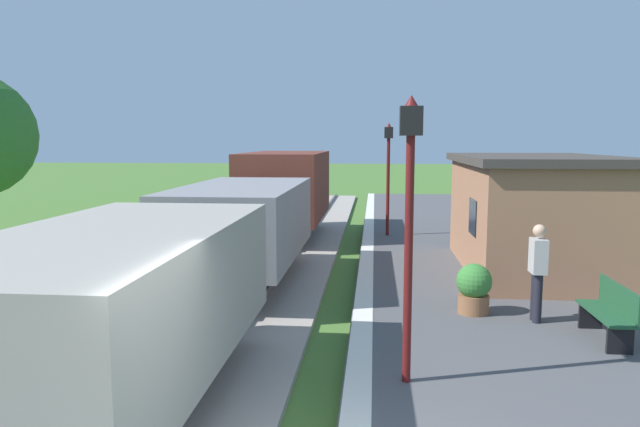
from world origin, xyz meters
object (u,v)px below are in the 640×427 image
potted_planter (474,288)px  lamp_post_near (410,188)px  station_hut (533,213)px  person_waiting (538,269)px  lamp_post_far (388,158)px  bench_near_hut (610,311)px  freight_train (248,220)px

potted_planter → lamp_post_near: 4.06m
station_hut → lamp_post_near: (-3.37, -6.96, 1.15)m
station_hut → person_waiting: 4.30m
station_hut → lamp_post_far: 6.12m
bench_near_hut → potted_planter: 2.30m
bench_near_hut → potted_planter: size_ratio=1.64×
lamp_post_near → freight_train: bearing=119.2°
station_hut → lamp_post_far: lamp_post_far is taller
person_waiting → lamp_post_near: lamp_post_near is taller
station_hut → lamp_post_near: lamp_post_near is taller
freight_train → person_waiting: bearing=-29.7°
potted_planter → freight_train: bearing=148.7°
freight_train → bench_near_hut: bearing=-32.3°
potted_planter → lamp_post_near: size_ratio=0.25×
person_waiting → potted_planter: person_waiting is taller
station_hut → potted_planter: bearing=-117.9°
station_hut → person_waiting: size_ratio=3.39×
potted_planter → lamp_post_far: (-1.38, 8.74, 2.08)m
freight_train → person_waiting: 6.70m
freight_train → bench_near_hut: 7.96m
freight_train → potted_planter: 5.68m
lamp_post_near → station_hut: bearing=64.1°
person_waiting → lamp_post_near: bearing=49.4°
person_waiting → potted_planter: (-1.00, 0.40, -0.46)m
freight_train → station_hut: bearing=7.0°
station_hut → person_waiting: bearing=-103.4°
bench_near_hut → station_hut: bearing=88.8°
person_waiting → lamp_post_far: (-2.39, 9.14, 1.62)m
lamp_post_far → station_hut: bearing=-55.9°
station_hut → bench_near_hut: 5.16m
freight_train → lamp_post_far: (3.43, 5.82, 1.30)m
freight_train → lamp_post_far: lamp_post_far is taller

